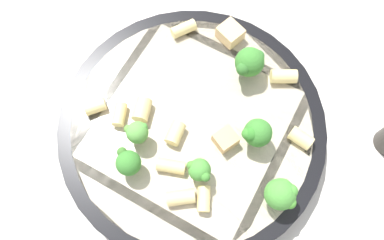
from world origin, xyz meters
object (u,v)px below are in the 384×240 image
(rigatoni_6, at_px, (173,130))
(rigatoni_0, at_px, (142,110))
(broccoli_floret_1, at_px, (250,62))
(broccoli_floret_5, at_px, (127,160))
(rigatoni_7, at_px, (204,199))
(chicken_chunk_1, at_px, (230,33))
(broccoli_floret_4, at_px, (256,133))
(rigatoni_1, at_px, (184,29))
(rigatoni_5, at_px, (119,114))
(chicken_chunk_0, at_px, (226,139))
(pasta_bowl, at_px, (192,127))
(rigatoni_8, at_px, (301,138))
(broccoli_floret_0, at_px, (199,170))
(rigatoni_4, at_px, (171,166))
(rigatoni_3, at_px, (95,107))
(rigatoni_2, at_px, (284,76))
(broccoli_floret_3, at_px, (137,133))
(broccoli_floret_2, at_px, (281,194))
(rigatoni_9, at_px, (181,197))

(rigatoni_6, bearing_deg, rigatoni_0, -162.88)
(broccoli_floret_1, xyz_separation_m, broccoli_floret_5, (0.00, -0.17, -0.00))
(rigatoni_7, xyz_separation_m, chicken_chunk_1, (-0.13, 0.15, 0.00))
(broccoli_floret_5, bearing_deg, broccoli_floret_4, 63.11)
(rigatoni_1, relative_size, rigatoni_5, 1.18)
(broccoli_floret_1, bearing_deg, chicken_chunk_0, -56.92)
(rigatoni_0, bearing_deg, broccoli_floret_1, 74.20)
(pasta_bowl, distance_m, rigatoni_1, 0.12)
(broccoli_floret_5, distance_m, chicken_chunk_1, 0.19)
(pasta_bowl, distance_m, rigatoni_8, 0.12)
(broccoli_floret_5, bearing_deg, rigatoni_1, 122.81)
(broccoli_floret_0, height_order, rigatoni_0, broccoli_floret_0)
(rigatoni_5, bearing_deg, rigatoni_4, 6.46)
(rigatoni_3, distance_m, rigatoni_5, 0.03)
(rigatoni_8, height_order, chicken_chunk_0, chicken_chunk_0)
(broccoli_floret_5, bearing_deg, chicken_chunk_1, 106.19)
(rigatoni_6, distance_m, rigatoni_7, 0.08)
(rigatoni_4, bearing_deg, broccoli_floret_4, 70.33)
(rigatoni_3, distance_m, rigatoni_4, 0.11)
(broccoli_floret_4, relative_size, rigatoni_8, 1.64)
(rigatoni_1, xyz_separation_m, rigatoni_3, (0.02, -0.14, -0.00))
(broccoli_floret_5, height_order, rigatoni_2, broccoli_floret_5)
(rigatoni_4, distance_m, rigatoni_7, 0.05)
(pasta_bowl, distance_m, broccoli_floret_3, 0.07)
(rigatoni_3, bearing_deg, broccoli_floret_1, 66.42)
(broccoli_floret_5, bearing_deg, rigatoni_8, 60.05)
(rigatoni_1, bearing_deg, rigatoni_5, -70.82)
(broccoli_floret_1, distance_m, rigatoni_6, 0.11)
(rigatoni_1, bearing_deg, broccoli_floret_0, -32.76)
(chicken_chunk_1, bearing_deg, pasta_bowl, -60.94)
(chicken_chunk_0, bearing_deg, chicken_chunk_1, 137.36)
(broccoli_floret_2, height_order, rigatoni_1, broccoli_floret_2)
(broccoli_floret_0, height_order, broccoli_floret_2, broccoli_floret_2)
(broccoli_floret_3, height_order, rigatoni_3, broccoli_floret_3)
(rigatoni_3, bearing_deg, rigatoni_1, 97.70)
(broccoli_floret_0, height_order, rigatoni_4, broccoli_floret_0)
(chicken_chunk_1, bearing_deg, rigatoni_7, -48.28)
(rigatoni_1, height_order, rigatoni_7, same)
(rigatoni_3, height_order, rigatoni_8, rigatoni_8)
(rigatoni_1, bearing_deg, broccoli_floret_4, -9.58)
(rigatoni_3, xyz_separation_m, rigatoni_6, (0.07, 0.05, 0.00))
(broccoli_floret_2, bearing_deg, rigatoni_0, -162.18)
(broccoli_floret_4, relative_size, rigatoni_3, 1.76)
(rigatoni_0, bearing_deg, pasta_bowl, 38.81)
(broccoli_floret_2, relative_size, rigatoni_0, 1.65)
(broccoli_floret_5, bearing_deg, broccoli_floret_2, 38.67)
(broccoli_floret_3, distance_m, chicken_chunk_1, 0.16)
(chicken_chunk_0, bearing_deg, rigatoni_2, 99.09)
(broccoli_floret_1, xyz_separation_m, rigatoni_9, (0.07, -0.15, -0.02))
(chicken_chunk_1, bearing_deg, chicken_chunk_0, -42.64)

